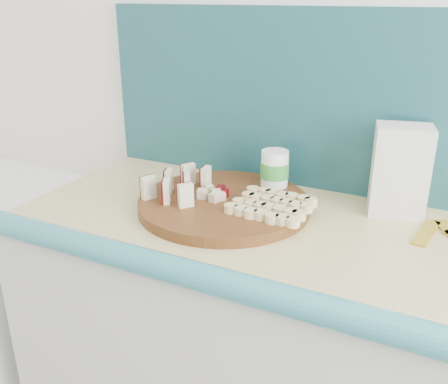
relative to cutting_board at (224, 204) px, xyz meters
name	(u,v)px	position (x,y,z in m)	size (l,w,h in m)	color
cutting_board	(224,204)	(0.00, 0.00, 0.00)	(0.45, 0.45, 0.03)	#42210E
apple_wedges	(178,184)	(-0.12, -0.03, 0.04)	(0.14, 0.18, 0.06)	beige
apple_chunks	(215,193)	(-0.03, 0.00, 0.03)	(0.07, 0.07, 0.02)	beige
banana_slices	(272,205)	(0.14, 0.00, 0.02)	(0.20, 0.17, 0.02)	beige
flour_bag	(400,171)	(0.41, 0.18, 0.10)	(0.14, 0.10, 0.23)	silver
canister	(274,172)	(0.08, 0.15, 0.05)	(0.08, 0.08, 0.13)	white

